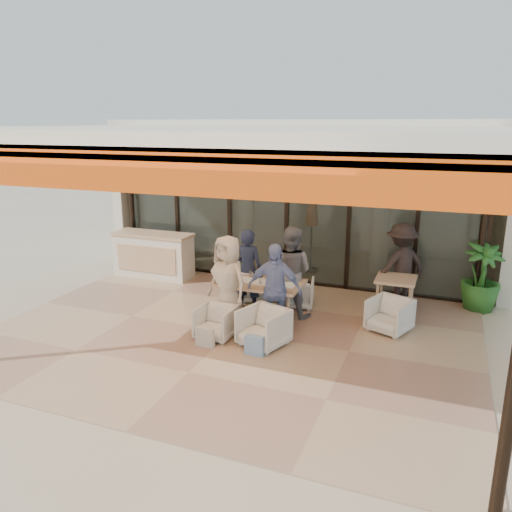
# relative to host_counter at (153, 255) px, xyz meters

# --- Properties ---
(ground) EXTENTS (70.00, 70.00, 0.00)m
(ground) POSITION_rel_host_counter_xyz_m (2.96, -2.30, -0.53)
(ground) COLOR #C6B293
(ground) RESTS_ON ground
(terrace_floor) EXTENTS (8.00, 6.00, 0.01)m
(terrace_floor) POSITION_rel_host_counter_xyz_m (2.96, -2.30, -0.53)
(terrace_floor) COLOR tan
(terrace_floor) RESTS_ON ground
(terrace_structure) EXTENTS (8.00, 6.00, 3.40)m
(terrace_structure) POSITION_rel_host_counter_xyz_m (2.96, -2.56, 2.72)
(terrace_structure) COLOR silver
(terrace_structure) RESTS_ON ground
(glass_storefront) EXTENTS (8.08, 0.10, 3.20)m
(glass_storefront) POSITION_rel_host_counter_xyz_m (2.96, 0.70, 1.07)
(glass_storefront) COLOR #9EADA3
(glass_storefront) RESTS_ON ground
(interior_block) EXTENTS (9.05, 3.62, 3.52)m
(interior_block) POSITION_rel_host_counter_xyz_m (2.97, 3.02, 1.70)
(interior_block) COLOR silver
(interior_block) RESTS_ON ground
(host_counter) EXTENTS (1.85, 0.65, 1.04)m
(host_counter) POSITION_rel_host_counter_xyz_m (0.00, 0.00, 0.00)
(host_counter) COLOR silver
(host_counter) RESTS_ON ground
(dining_table) EXTENTS (1.50, 0.90, 0.93)m
(dining_table) POSITION_rel_host_counter_xyz_m (3.21, -1.59, 0.15)
(dining_table) COLOR #DBB585
(dining_table) RESTS_ON ground
(chair_far_left) EXTENTS (0.67, 0.64, 0.59)m
(chair_far_left) POSITION_rel_host_counter_xyz_m (2.80, -0.64, -0.23)
(chair_far_left) COLOR white
(chair_far_left) RESTS_ON ground
(chair_far_right) EXTENTS (0.70, 0.67, 0.62)m
(chair_far_right) POSITION_rel_host_counter_xyz_m (3.64, -0.64, -0.22)
(chair_far_right) COLOR white
(chair_far_right) RESTS_ON ground
(chair_near_left) EXTENTS (0.61, 0.58, 0.61)m
(chair_near_left) POSITION_rel_host_counter_xyz_m (2.80, -2.54, -0.23)
(chair_near_left) COLOR white
(chair_near_left) RESTS_ON ground
(chair_near_right) EXTENTS (0.84, 0.81, 0.69)m
(chair_near_right) POSITION_rel_host_counter_xyz_m (3.64, -2.54, -0.19)
(chair_near_right) COLOR white
(chair_near_right) RESTS_ON ground
(diner_navy) EXTENTS (0.59, 0.40, 1.58)m
(diner_navy) POSITION_rel_host_counter_xyz_m (2.80, -1.14, 0.26)
(diner_navy) COLOR #1B223C
(diner_navy) RESTS_ON ground
(diner_grey) EXTENTS (0.85, 0.68, 1.68)m
(diner_grey) POSITION_rel_host_counter_xyz_m (3.64, -1.14, 0.31)
(diner_grey) COLOR slate
(diner_grey) RESTS_ON ground
(diner_cream) EXTENTS (0.93, 0.76, 1.64)m
(diner_cream) POSITION_rel_host_counter_xyz_m (2.80, -2.04, 0.29)
(diner_cream) COLOR beige
(diner_cream) RESTS_ON ground
(diner_periwinkle) EXTENTS (0.95, 0.44, 1.58)m
(diner_periwinkle) POSITION_rel_host_counter_xyz_m (3.64, -2.04, 0.26)
(diner_periwinkle) COLOR #7284BF
(diner_periwinkle) RESTS_ON ground
(tote_bag_cream) EXTENTS (0.30, 0.10, 0.34)m
(tote_bag_cream) POSITION_rel_host_counter_xyz_m (2.80, -2.94, -0.36)
(tote_bag_cream) COLOR silver
(tote_bag_cream) RESTS_ON ground
(tote_bag_blue) EXTENTS (0.30, 0.10, 0.34)m
(tote_bag_blue) POSITION_rel_host_counter_xyz_m (3.64, -2.94, -0.36)
(tote_bag_blue) COLOR #99BFD8
(tote_bag_blue) RESTS_ON ground
(side_table) EXTENTS (0.70, 0.70, 0.74)m
(side_table) POSITION_rel_host_counter_xyz_m (5.44, -0.49, 0.11)
(side_table) COLOR #DBB585
(side_table) RESTS_ON ground
(side_chair) EXTENTS (0.81, 0.79, 0.66)m
(side_chair) POSITION_rel_host_counter_xyz_m (5.44, -1.24, -0.20)
(side_chair) COLOR white
(side_chair) RESTS_ON ground
(standing_woman) EXTENTS (1.21, 1.17, 1.65)m
(standing_woman) POSITION_rel_host_counter_xyz_m (5.46, 0.05, 0.30)
(standing_woman) COLOR black
(standing_woman) RESTS_ON ground
(potted_palm) EXTENTS (0.99, 0.99, 1.32)m
(potted_palm) POSITION_rel_host_counter_xyz_m (6.90, 0.45, 0.13)
(potted_palm) COLOR #1E5919
(potted_palm) RESTS_ON ground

